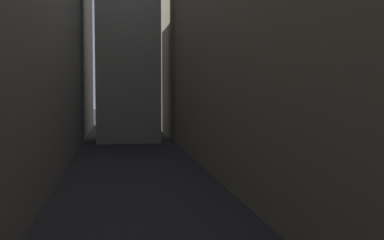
# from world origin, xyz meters

# --- Properties ---
(ground_plane) EXTENTS (264.00, 264.00, 0.00)m
(ground_plane) POSITION_xyz_m (0.00, 48.00, 0.00)
(ground_plane) COLOR #232326
(building_block_right) EXTENTS (15.75, 108.00, 22.86)m
(building_block_right) POSITION_xyz_m (13.37, 50.00, 11.43)
(building_block_right) COLOR gray
(building_block_right) RESTS_ON ground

